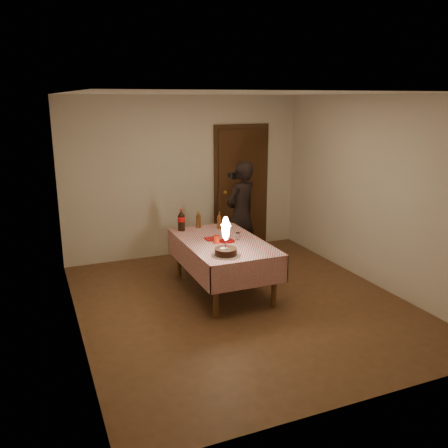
{
  "coord_description": "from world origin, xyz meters",
  "views": [
    {
      "loc": [
        -2.37,
        -5.09,
        2.55
      ],
      "look_at": [
        -0.06,
        0.44,
        0.95
      ],
      "focal_mm": 38.0,
      "sensor_mm": 36.0,
      "label": 1
    }
  ],
  "objects_px": {
    "birthday_cake": "(226,246)",
    "photographer": "(241,214)",
    "red_plate": "(227,241)",
    "amber_bottle_left": "(198,220)",
    "amber_bottle_right": "(219,221)",
    "red_cup": "(217,239)",
    "dining_table": "(223,248)",
    "cola_bottle": "(181,220)",
    "clear_cup": "(238,236)"
  },
  "relations": [
    {
      "from": "dining_table",
      "to": "amber_bottle_right",
      "type": "height_order",
      "value": "amber_bottle_right"
    },
    {
      "from": "birthday_cake",
      "to": "red_plate",
      "type": "bearing_deg",
      "value": 66.02
    },
    {
      "from": "amber_bottle_left",
      "to": "amber_bottle_right",
      "type": "xyz_separation_m",
      "value": [
        0.26,
        -0.17,
        0.0
      ]
    },
    {
      "from": "dining_table",
      "to": "amber_bottle_left",
      "type": "relative_size",
      "value": 6.75
    },
    {
      "from": "dining_table",
      "to": "amber_bottle_left",
      "type": "xyz_separation_m",
      "value": [
        -0.08,
        0.74,
        0.21
      ]
    },
    {
      "from": "red_plate",
      "to": "amber_bottle_left",
      "type": "relative_size",
      "value": 0.86
    },
    {
      "from": "red_plate",
      "to": "amber_bottle_right",
      "type": "height_order",
      "value": "amber_bottle_right"
    },
    {
      "from": "clear_cup",
      "to": "cola_bottle",
      "type": "distance_m",
      "value": 0.91
    },
    {
      "from": "amber_bottle_left",
      "to": "red_cup",
      "type": "bearing_deg",
      "value": -92.49
    },
    {
      "from": "red_plate",
      "to": "cola_bottle",
      "type": "bearing_deg",
      "value": 118.12
    },
    {
      "from": "red_plate",
      "to": "amber_bottle_left",
      "type": "height_order",
      "value": "amber_bottle_left"
    },
    {
      "from": "amber_bottle_left",
      "to": "amber_bottle_right",
      "type": "bearing_deg",
      "value": -32.95
    },
    {
      "from": "red_cup",
      "to": "cola_bottle",
      "type": "distance_m",
      "value": 0.8
    },
    {
      "from": "birthday_cake",
      "to": "amber_bottle_left",
      "type": "distance_m",
      "value": 1.31
    },
    {
      "from": "red_cup",
      "to": "clear_cup",
      "type": "height_order",
      "value": "red_cup"
    },
    {
      "from": "cola_bottle",
      "to": "amber_bottle_right",
      "type": "height_order",
      "value": "cola_bottle"
    },
    {
      "from": "red_cup",
      "to": "cola_bottle",
      "type": "xyz_separation_m",
      "value": [
        -0.24,
        0.75,
        0.1
      ]
    },
    {
      "from": "red_cup",
      "to": "red_plate",
      "type": "bearing_deg",
      "value": 7.43
    },
    {
      "from": "red_plate",
      "to": "red_cup",
      "type": "height_order",
      "value": "red_cup"
    },
    {
      "from": "dining_table",
      "to": "amber_bottle_right",
      "type": "relative_size",
      "value": 6.75
    },
    {
      "from": "clear_cup",
      "to": "dining_table",
      "type": "bearing_deg",
      "value": 174.9
    },
    {
      "from": "birthday_cake",
      "to": "red_cup",
      "type": "relative_size",
      "value": 4.83
    },
    {
      "from": "red_plate",
      "to": "amber_bottle_left",
      "type": "xyz_separation_m",
      "value": [
        -0.12,
        0.78,
        0.11
      ]
    },
    {
      "from": "amber_bottle_left",
      "to": "photographer",
      "type": "xyz_separation_m",
      "value": [
        0.75,
        0.15,
        -0.01
      ]
    },
    {
      "from": "amber_bottle_right",
      "to": "red_plate",
      "type": "bearing_deg",
      "value": -103.37
    },
    {
      "from": "cola_bottle",
      "to": "amber_bottle_left",
      "type": "bearing_deg",
      "value": 9.63
    },
    {
      "from": "photographer",
      "to": "red_plate",
      "type": "bearing_deg",
      "value": -124.42
    },
    {
      "from": "amber_bottle_left",
      "to": "dining_table",
      "type": "bearing_deg",
      "value": -84.08
    },
    {
      "from": "clear_cup",
      "to": "amber_bottle_right",
      "type": "distance_m",
      "value": 0.59
    },
    {
      "from": "red_cup",
      "to": "amber_bottle_right",
      "type": "bearing_deg",
      "value": 64.82
    },
    {
      "from": "photographer",
      "to": "dining_table",
      "type": "bearing_deg",
      "value": -127.37
    },
    {
      "from": "clear_cup",
      "to": "photographer",
      "type": "relative_size",
      "value": 0.06
    },
    {
      "from": "red_cup",
      "to": "dining_table",
      "type": "bearing_deg",
      "value": 29.4
    },
    {
      "from": "red_cup",
      "to": "cola_bottle",
      "type": "relative_size",
      "value": 0.31
    },
    {
      "from": "cola_bottle",
      "to": "photographer",
      "type": "xyz_separation_m",
      "value": [
        1.03,
        0.19,
        -0.04
      ]
    },
    {
      "from": "clear_cup",
      "to": "amber_bottle_right",
      "type": "height_order",
      "value": "amber_bottle_right"
    },
    {
      "from": "amber_bottle_right",
      "to": "dining_table",
      "type": "bearing_deg",
      "value": -108.06
    },
    {
      "from": "dining_table",
      "to": "amber_bottle_left",
      "type": "height_order",
      "value": "amber_bottle_left"
    },
    {
      "from": "red_cup",
      "to": "amber_bottle_left",
      "type": "height_order",
      "value": "amber_bottle_left"
    },
    {
      "from": "red_plate",
      "to": "amber_bottle_right",
      "type": "relative_size",
      "value": 0.86
    },
    {
      "from": "dining_table",
      "to": "red_plate",
      "type": "bearing_deg",
      "value": -47.12
    },
    {
      "from": "birthday_cake",
      "to": "amber_bottle_right",
      "type": "distance_m",
      "value": 1.2
    },
    {
      "from": "red_plate",
      "to": "cola_bottle",
      "type": "distance_m",
      "value": 0.85
    },
    {
      "from": "red_cup",
      "to": "amber_bottle_left",
      "type": "relative_size",
      "value": 0.39
    },
    {
      "from": "birthday_cake",
      "to": "clear_cup",
      "type": "relative_size",
      "value": 5.36
    },
    {
      "from": "cola_bottle",
      "to": "red_cup",
      "type": "bearing_deg",
      "value": -72.27
    },
    {
      "from": "birthday_cake",
      "to": "photographer",
      "type": "xyz_separation_m",
      "value": [
        0.87,
        1.45,
        -0.01
      ]
    },
    {
      "from": "birthday_cake",
      "to": "red_cup",
      "type": "distance_m",
      "value": 0.52
    },
    {
      "from": "dining_table",
      "to": "red_cup",
      "type": "relative_size",
      "value": 17.2
    },
    {
      "from": "birthday_cake",
      "to": "amber_bottle_right",
      "type": "xyz_separation_m",
      "value": [
        0.38,
        1.14,
        -0.0
      ]
    }
  ]
}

